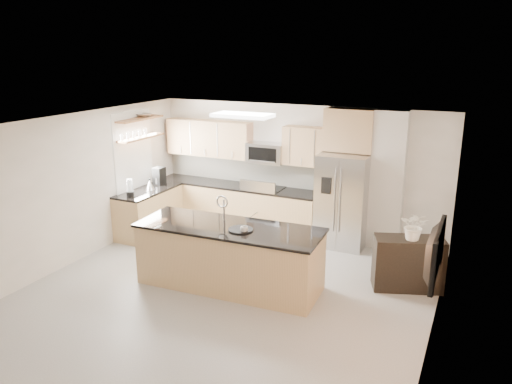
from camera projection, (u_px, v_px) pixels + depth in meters
The scene contains 27 objects.
floor at pixel (220, 298), 7.56m from camera, with size 6.50×6.50×0.00m, color #ADA9A4.
ceiling at pixel (217, 127), 6.85m from camera, with size 6.00×6.50×0.02m, color white.
wall_back at pixel (297, 170), 10.03m from camera, with size 6.00×0.02×2.60m, color silver.
wall_front at pixel (38, 325), 4.37m from camera, with size 6.00×0.02×2.60m, color silver.
wall_left at pixel (63, 193), 8.42m from camera, with size 0.02×6.50×2.60m, color silver.
wall_right at pixel (437, 251), 5.98m from camera, with size 0.02×6.50×2.60m, color silver.
back_counter at pixel (237, 205), 10.48m from camera, with size 3.55×0.66×1.44m.
left_counter at pixel (149, 211), 10.13m from camera, with size 0.66×1.50×0.92m.
range at pixel (263, 209), 10.22m from camera, with size 0.76×0.64×1.14m.
upper_cabinets at pixel (236, 140), 10.28m from camera, with size 3.50×0.33×0.75m.
microwave at pixel (266, 153), 10.01m from camera, with size 0.76×0.40×0.40m.
refrigerator at pixel (343, 201), 9.39m from camera, with size 0.92×0.78×1.78m.
partition_column at pixel (388, 181), 9.16m from camera, with size 0.60×0.30×2.60m, color beige.
window at pixel (133, 153), 9.93m from camera, with size 0.04×1.15×1.65m.
shelf_lower at pixel (140, 137), 9.88m from camera, with size 0.30×1.20×0.04m, color olive.
shelf_upper at pixel (139, 119), 9.78m from camera, with size 0.30×1.20×0.04m, color olive.
ceiling_fixture at pixel (243, 115), 8.41m from camera, with size 1.00×0.50×0.06m, color white.
island at pixel (230, 256), 7.83m from camera, with size 2.94×1.17×1.43m.
credenza at pixel (408, 264), 7.76m from camera, with size 1.05×0.44×0.84m, color black.
cup at pixel (244, 229), 7.43m from camera, with size 0.12×0.12×0.09m, color white.
platter at pixel (241, 230), 7.52m from camera, with size 0.38×0.38×0.02m, color black.
blender at pixel (130, 189), 9.50m from camera, with size 0.15×0.15×0.34m.
kettle at pixel (150, 185), 9.98m from camera, with size 0.19×0.19×0.23m.
coffee_maker at pixel (159, 176), 10.35m from camera, with size 0.20×0.24×0.36m.
bowl at pixel (144, 115), 9.90m from camera, with size 0.37×0.37×0.09m, color #ACACAE.
flower_vase at pixel (415, 219), 7.49m from camera, with size 0.61×0.53×0.68m, color white.
television at pixel (428, 252), 5.83m from camera, with size 1.08×0.14×0.62m, color black.
Camera 1 is at (3.38, -5.96, 3.62)m, focal length 35.00 mm.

